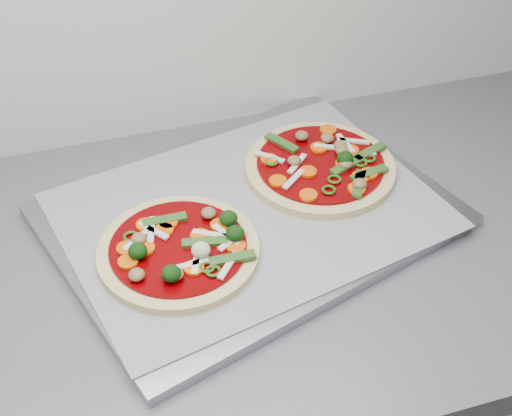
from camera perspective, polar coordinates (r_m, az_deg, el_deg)
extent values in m
cube|color=#97969B|center=(0.97, -0.54, -0.61)|extent=(0.60, 0.51, 0.02)
cube|color=gray|center=(0.97, -0.54, -0.19)|extent=(0.55, 0.45, 0.00)
cylinder|color=#F0D287|center=(0.90, -6.22, -3.45)|extent=(0.25, 0.25, 0.01)
cylinder|color=#6F0004|center=(0.90, -6.26, -3.11)|extent=(0.21, 0.21, 0.00)
torus|color=#2A4A10|center=(0.91, -9.99, -2.27)|extent=(0.03, 0.03, 0.00)
ellipsoid|color=olive|center=(0.85, -6.45, -5.27)|extent=(0.03, 0.03, 0.01)
ellipsoid|color=#11380C|center=(0.92, -2.21, -0.83)|extent=(0.02, 0.02, 0.02)
ellipsoid|color=#C5B993|center=(0.87, -4.43, -3.37)|extent=(0.03, 0.03, 0.02)
ellipsoid|color=#11380C|center=(0.89, -1.67, -2.04)|extent=(0.03, 0.03, 0.02)
cube|color=#325E22|center=(0.90, -4.11, -2.73)|extent=(0.06, 0.02, 0.00)
cylinder|color=#F45800|center=(0.89, -1.62, -3.07)|extent=(0.04, 0.04, 0.00)
cylinder|color=#F45800|center=(0.91, -4.51, -2.23)|extent=(0.03, 0.03, 0.00)
cube|color=silver|center=(0.87, -5.21, -4.51)|extent=(0.05, 0.01, 0.00)
cube|color=silver|center=(0.86, -2.23, -4.62)|extent=(0.04, 0.04, 0.00)
ellipsoid|color=#11380C|center=(0.88, -9.44, -3.42)|extent=(0.03, 0.03, 0.02)
ellipsoid|color=olive|center=(0.90, -9.35, -2.43)|extent=(0.03, 0.03, 0.01)
torus|color=#2A4A10|center=(0.86, -3.92, -4.76)|extent=(0.02, 0.02, 0.00)
cube|color=silver|center=(0.92, -8.22, -1.81)|extent=(0.04, 0.04, 0.00)
cylinder|color=#F45800|center=(0.86, -6.71, -5.28)|extent=(0.03, 0.03, 0.00)
cube|color=#325E22|center=(0.93, -7.32, -0.96)|extent=(0.06, 0.02, 0.00)
cube|color=silver|center=(0.90, -1.90, -2.57)|extent=(0.04, 0.03, 0.00)
ellipsoid|color=#11380C|center=(0.85, -6.80, -5.23)|extent=(0.03, 0.03, 0.02)
cube|color=silver|center=(0.92, -8.36, -1.75)|extent=(0.02, 0.05, 0.00)
cube|color=silver|center=(0.90, -2.39, -2.16)|extent=(0.03, 0.05, 0.00)
torus|color=#2A4A10|center=(0.86, -3.44, -5.06)|extent=(0.02, 0.02, 0.00)
cylinder|color=#F45800|center=(0.92, -2.92, -1.38)|extent=(0.03, 0.03, 0.00)
cylinder|color=#F45800|center=(0.88, -10.21, -4.26)|extent=(0.03, 0.03, 0.00)
cylinder|color=#F45800|center=(0.87, -5.00, -4.80)|extent=(0.03, 0.03, 0.00)
cube|color=#325E22|center=(0.87, -1.91, -4.03)|extent=(0.06, 0.02, 0.00)
cube|color=silver|center=(0.87, -4.79, -4.19)|extent=(0.02, 0.05, 0.00)
cylinder|color=#F45800|center=(0.90, -10.33, -3.19)|extent=(0.04, 0.04, 0.00)
cylinder|color=#F45800|center=(0.90, -8.86, -3.20)|extent=(0.03, 0.03, 0.00)
cylinder|color=#F45800|center=(0.92, -7.38, -1.77)|extent=(0.04, 0.04, 0.00)
cube|color=silver|center=(0.91, -9.44, -2.45)|extent=(0.04, 0.04, 0.00)
ellipsoid|color=olive|center=(0.93, -3.82, -0.40)|extent=(0.03, 0.03, 0.01)
cylinder|color=#F45800|center=(0.93, -7.04, -1.18)|extent=(0.03, 0.03, 0.00)
cylinder|color=#F45800|center=(0.93, -8.84, -1.35)|extent=(0.03, 0.03, 0.00)
cube|color=silver|center=(0.91, -3.62, -2.12)|extent=(0.05, 0.03, 0.00)
ellipsoid|color=olive|center=(0.86, -9.52, -5.28)|extent=(0.03, 0.03, 0.01)
cylinder|color=#F0D287|center=(1.03, 5.15, 3.25)|extent=(0.30, 0.30, 0.01)
cylinder|color=#6F0004|center=(1.03, 5.18, 3.59)|extent=(0.25, 0.25, 0.00)
ellipsoid|color=olive|center=(1.04, 6.91, 4.57)|extent=(0.02, 0.02, 0.01)
cube|color=#325E22|center=(1.05, 9.08, 4.45)|extent=(0.06, 0.04, 0.00)
ellipsoid|color=olive|center=(1.07, 3.69, 5.79)|extent=(0.02, 0.02, 0.01)
ellipsoid|color=olive|center=(1.02, 7.20, 3.54)|extent=(0.02, 0.02, 0.01)
cylinder|color=#F45800|center=(1.00, 8.36, 2.46)|extent=(0.03, 0.03, 0.00)
cylinder|color=#F45800|center=(1.05, 7.56, 4.61)|extent=(0.03, 0.03, 0.00)
cube|color=#325E22|center=(1.01, 9.04, 2.76)|extent=(0.06, 0.03, 0.00)
ellipsoid|color=olive|center=(1.02, 3.09, 3.80)|extent=(0.03, 0.03, 0.01)
cube|color=silver|center=(1.02, 3.33, 3.56)|extent=(0.04, 0.04, 0.00)
cylinder|color=#F45800|center=(0.99, 1.76, 2.18)|extent=(0.03, 0.03, 0.00)
torus|color=#2A4A10|center=(0.99, 6.29, 2.29)|extent=(0.03, 0.03, 0.00)
ellipsoid|color=olive|center=(1.06, 5.72, 5.60)|extent=(0.03, 0.03, 0.01)
cube|color=#325E22|center=(1.02, 7.32, 3.41)|extent=(0.06, 0.04, 0.00)
cylinder|color=#F45800|center=(1.02, 7.04, 3.51)|extent=(0.03, 0.03, 0.00)
cube|color=#325E22|center=(1.06, 2.07, 5.24)|extent=(0.04, 0.06, 0.00)
cube|color=silver|center=(1.04, 8.33, 4.11)|extent=(0.05, 0.01, 0.00)
torus|color=#2A4A10|center=(0.97, 5.85, 1.45)|extent=(0.03, 0.03, 0.00)
torus|color=#2A4A10|center=(1.03, 8.38, 3.61)|extent=(0.02, 0.02, 0.00)
cube|color=silver|center=(1.07, 7.78, 5.33)|extent=(0.05, 0.03, 0.00)
cube|color=silver|center=(1.03, 1.07, 4.11)|extent=(0.04, 0.04, 0.00)
cube|color=silver|center=(1.05, 5.99, 4.86)|extent=(0.05, 0.03, 0.00)
torus|color=#2A4A10|center=(1.04, 9.03, 3.95)|extent=(0.02, 0.02, 0.00)
ellipsoid|color=olive|center=(1.05, 6.78, 4.99)|extent=(0.03, 0.03, 0.01)
cylinder|color=#F45800|center=(1.09, 5.79, 6.23)|extent=(0.03, 0.03, 0.00)
cylinder|color=#F45800|center=(1.02, 1.06, 3.92)|extent=(0.03, 0.03, 0.00)
cylinder|color=#F45800|center=(1.05, 5.06, 4.83)|extent=(0.03, 0.03, 0.00)
cube|color=#325E22|center=(0.99, 8.22, 1.96)|extent=(0.04, 0.06, 0.00)
cylinder|color=#F45800|center=(1.00, 4.18, 2.91)|extent=(0.03, 0.03, 0.00)
cube|color=silver|center=(1.06, 7.18, 5.15)|extent=(0.01, 0.05, 0.00)
ellipsoid|color=olive|center=(0.98, 8.30, 1.94)|extent=(0.02, 0.02, 0.01)
cube|color=silver|center=(0.99, 3.03, 2.32)|extent=(0.04, 0.04, 0.00)
torus|color=#2A4A10|center=(1.02, 1.25, 3.73)|extent=(0.03, 0.03, 0.00)
ellipsoid|color=#11380C|center=(1.02, 7.14, 3.96)|extent=(0.03, 0.03, 0.02)
cylinder|color=#F45800|center=(1.01, 9.03, 2.75)|extent=(0.04, 0.04, 0.00)
cylinder|color=#F45800|center=(0.98, 8.06, 1.53)|extent=(0.03, 0.03, 0.00)
cylinder|color=#F45800|center=(0.96, 4.22, 1.04)|extent=(0.03, 0.03, 0.00)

